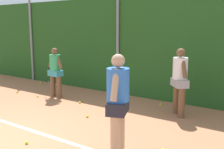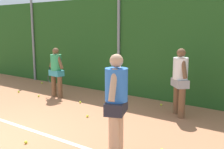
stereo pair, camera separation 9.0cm
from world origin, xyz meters
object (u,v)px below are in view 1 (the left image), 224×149
(tennis_ball_9, at_px, (40,83))
(tennis_ball_10, at_px, (17,92))
(player_midcourt, at_px, (55,70))
(tennis_ball_3, at_px, (161,105))
(tennis_ball_8, at_px, (87,116))
(player_backcourt_far, at_px, (180,78))
(tennis_ball_11, at_px, (80,102))
(tennis_ball_1, at_px, (38,96))
(tennis_ball_6, at_px, (27,143))
(player_foreground_near, at_px, (118,100))

(tennis_ball_9, xyz_separation_m, tennis_ball_10, (0.52, -1.54, 0.00))
(player_midcourt, height_order, tennis_ball_10, player_midcourt)
(tennis_ball_3, bearing_deg, tennis_ball_8, -119.11)
(tennis_ball_9, height_order, tennis_ball_10, same)
(player_midcourt, distance_m, tennis_ball_8, 2.59)
(player_midcourt, height_order, player_backcourt_far, player_backcourt_far)
(tennis_ball_11, bearing_deg, tennis_ball_1, -171.68)
(player_midcourt, bearing_deg, tennis_ball_11, 179.85)
(player_midcourt, relative_size, tennis_ball_10, 25.44)
(player_backcourt_far, xyz_separation_m, tennis_ball_10, (-5.73, -0.87, -0.99))
(player_midcourt, bearing_deg, tennis_ball_6, 132.31)
(tennis_ball_1, bearing_deg, tennis_ball_9, 136.47)
(tennis_ball_6, bearing_deg, player_backcourt_far, 61.23)
(tennis_ball_3, relative_size, tennis_ball_11, 1.00)
(tennis_ball_9, bearing_deg, tennis_ball_10, -71.17)
(player_backcourt_far, xyz_separation_m, tennis_ball_1, (-4.65, -0.86, -0.99))
(tennis_ball_6, bearing_deg, player_midcourt, 126.52)
(tennis_ball_1, bearing_deg, player_backcourt_far, 10.44)
(tennis_ball_3, height_order, tennis_ball_8, same)
(player_backcourt_far, xyz_separation_m, tennis_ball_3, (-0.77, 0.58, -0.99))
(tennis_ball_8, distance_m, tennis_ball_9, 4.84)
(player_foreground_near, relative_size, tennis_ball_8, 28.83)
(player_foreground_near, xyz_separation_m, tennis_ball_1, (-4.54, 1.99, -1.03))
(player_midcourt, height_order, tennis_ball_6, player_midcourt)
(tennis_ball_8, bearing_deg, player_midcourt, 155.21)
(player_backcourt_far, height_order, tennis_ball_8, player_backcourt_far)
(player_backcourt_far, bearing_deg, tennis_ball_6, 107.97)
(player_backcourt_far, relative_size, tennis_ball_3, 27.55)
(tennis_ball_10, bearing_deg, tennis_ball_11, 5.33)
(tennis_ball_3, relative_size, tennis_ball_9, 1.00)
(player_foreground_near, height_order, tennis_ball_10, player_foreground_near)
(player_backcourt_far, height_order, tennis_ball_3, player_backcourt_far)
(player_backcourt_far, relative_size, tennis_ball_8, 27.55)
(tennis_ball_10, bearing_deg, player_backcourt_far, 8.63)
(player_backcourt_far, distance_m, tennis_ball_11, 3.20)
(tennis_ball_1, bearing_deg, tennis_ball_3, 20.31)
(tennis_ball_9, height_order, tennis_ball_11, same)
(tennis_ball_6, distance_m, tennis_ball_8, 1.98)
(player_backcourt_far, distance_m, tennis_ball_8, 2.64)
(tennis_ball_9, bearing_deg, tennis_ball_1, -43.53)
(player_midcourt, bearing_deg, tennis_ball_8, 160.99)
(player_backcourt_far, bearing_deg, tennis_ball_1, 57.18)
(tennis_ball_11, bearing_deg, tennis_ball_3, 28.35)
(tennis_ball_11, bearing_deg, tennis_ball_10, -174.67)
(player_midcourt, xyz_separation_m, tennis_ball_3, (3.37, 1.07, -0.91))
(tennis_ball_10, bearing_deg, player_foreground_near, -19.41)
(player_midcourt, relative_size, player_backcourt_far, 0.92)
(player_foreground_near, distance_m, tennis_ball_11, 3.78)
(tennis_ball_6, relative_size, tennis_ball_11, 1.00)
(tennis_ball_11, bearing_deg, tennis_ball_6, -69.71)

